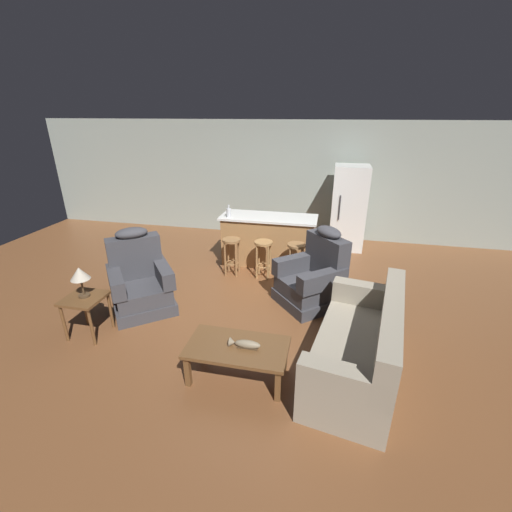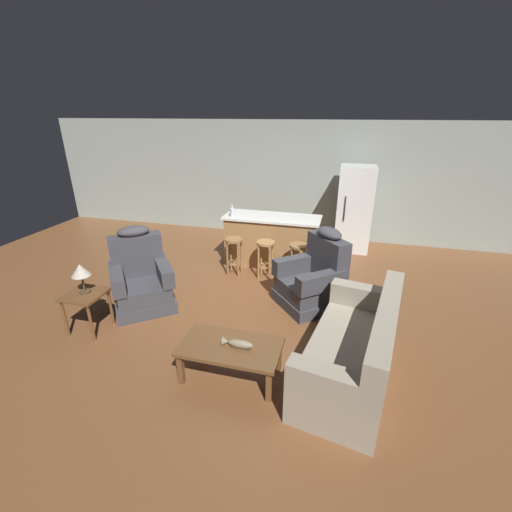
% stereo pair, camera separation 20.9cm
% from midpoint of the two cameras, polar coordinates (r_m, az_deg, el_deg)
% --- Properties ---
extents(ground_plane, '(12.00, 12.00, 0.00)m').
position_cam_midpoint_polar(ground_plane, '(5.58, -1.59, -6.67)').
color(ground_plane, brown).
extents(back_wall, '(12.00, 0.05, 2.60)m').
position_cam_midpoint_polar(back_wall, '(8.05, 3.76, 12.49)').
color(back_wall, '#939E93').
rests_on(back_wall, ground_plane).
extents(coffee_table, '(1.10, 0.60, 0.42)m').
position_cam_midpoint_polar(coffee_table, '(3.86, -4.74, -15.38)').
color(coffee_table, brown).
rests_on(coffee_table, ground_plane).
extents(fish_figurine, '(0.34, 0.10, 0.10)m').
position_cam_midpoint_polar(fish_figurine, '(3.78, -3.55, -14.45)').
color(fish_figurine, '#4C3823').
rests_on(fish_figurine, coffee_table).
extents(couch, '(1.16, 2.02, 0.94)m').
position_cam_midpoint_polar(couch, '(4.07, 15.67, -14.46)').
color(couch, '#9E937F').
rests_on(couch, ground_plane).
extents(recliner_near_lamp, '(1.18, 1.18, 1.20)m').
position_cam_midpoint_polar(recliner_near_lamp, '(5.41, -19.81, -4.07)').
color(recliner_near_lamp, '#3D3D42').
rests_on(recliner_near_lamp, ground_plane).
extents(recliner_near_island, '(1.18, 1.18, 1.20)m').
position_cam_midpoint_polar(recliner_near_island, '(5.27, 8.47, -3.60)').
color(recliner_near_island, '#3D3D42').
rests_on(recliner_near_island, ground_plane).
extents(end_table, '(0.48, 0.48, 0.56)m').
position_cam_midpoint_polar(end_table, '(5.03, -27.68, -7.08)').
color(end_table, brown).
rests_on(end_table, ground_plane).
extents(table_lamp, '(0.24, 0.24, 0.41)m').
position_cam_midpoint_polar(table_lamp, '(4.87, -28.41, -2.80)').
color(table_lamp, '#4C3823').
rests_on(table_lamp, end_table).
extents(kitchen_island, '(1.80, 0.70, 0.95)m').
position_cam_midpoint_polar(kitchen_island, '(6.57, 1.18, 2.68)').
color(kitchen_island, '#9E7042').
rests_on(kitchen_island, ground_plane).
extents(bar_stool_left, '(0.32, 0.32, 0.68)m').
position_cam_midpoint_polar(bar_stool_left, '(6.13, -5.04, 1.01)').
color(bar_stool_left, olive).
rests_on(bar_stool_left, ground_plane).
extents(bar_stool_middle, '(0.32, 0.32, 0.68)m').
position_cam_midpoint_polar(bar_stool_middle, '(6.00, 0.24, 0.57)').
color(bar_stool_middle, '#A87A47').
rests_on(bar_stool_middle, ground_plane).
extents(bar_stool_right, '(0.32, 0.32, 0.68)m').
position_cam_midpoint_polar(bar_stool_right, '(5.91, 5.73, 0.11)').
color(bar_stool_right, olive).
rests_on(bar_stool_right, ground_plane).
extents(refrigerator, '(0.70, 0.69, 1.76)m').
position_cam_midpoint_polar(refrigerator, '(7.50, 14.38, 7.75)').
color(refrigerator, white).
rests_on(refrigerator, ground_plane).
extents(bottle_tall_green, '(0.08, 0.08, 0.23)m').
position_cam_midpoint_polar(bottle_tall_green, '(6.38, -5.52, 7.23)').
color(bottle_tall_green, silver).
rests_on(bottle_tall_green, kitchen_island).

